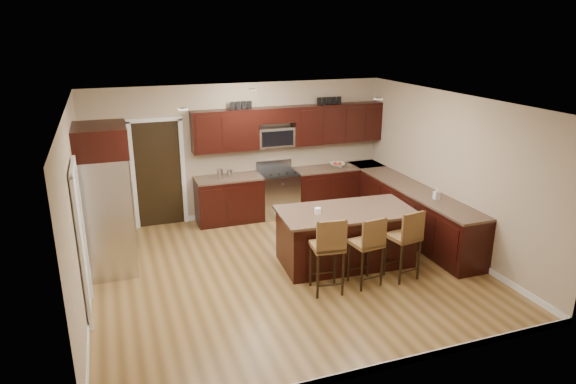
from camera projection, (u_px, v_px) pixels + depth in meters
name	position (u px, v px, depth m)	size (l,w,h in m)	color
floor	(287.00, 270.00, 8.27)	(6.00, 6.00, 0.00)	olive
ceiling	(287.00, 102.00, 7.43)	(6.00, 6.00, 0.00)	silver
wall_back	(241.00, 151.00, 10.31)	(6.00, 6.00, 0.00)	tan
wall_left	(77.00, 214.00, 6.89)	(5.50, 5.50, 0.00)	tan
wall_right	(451.00, 173.00, 8.81)	(5.50, 5.50, 0.00)	tan
base_cabinets	(354.00, 202.00, 10.03)	(4.02, 3.96, 0.92)	black
upper_cabinets	(293.00, 125.00, 10.34)	(4.00, 0.33, 0.80)	black
range	(278.00, 193.00, 10.53)	(0.76, 0.64, 1.11)	silver
microwave	(275.00, 137.00, 10.31)	(0.76, 0.31, 0.40)	silver
doorway	(159.00, 174.00, 9.87)	(0.85, 0.03, 2.06)	black
pantry_door	(81.00, 245.00, 6.73)	(0.03, 0.80, 2.04)	white
letter_decor	(286.00, 103.00, 10.16)	(2.20, 0.03, 0.15)	black
island	(345.00, 238.00, 8.42)	(2.25, 1.28, 0.92)	black
stool_left	(329.00, 247.00, 7.34)	(0.49, 0.49, 1.18)	brown
stool_mid	(369.00, 244.00, 7.57)	(0.46, 0.46, 1.11)	brown
stool_right	(406.00, 237.00, 7.77)	(0.49, 0.49, 1.13)	brown
refrigerator	(106.00, 199.00, 7.95)	(0.79, 1.01, 2.35)	silver
floor_mat	(307.00, 223.00, 10.22)	(1.02, 0.68, 0.01)	olive
fruit_bowl	(337.00, 165.00, 10.81)	(0.32, 0.32, 0.08)	silver
soap_bottle	(437.00, 193.00, 8.76)	(0.09, 0.09, 0.20)	#B2B2B2
canister_tall	(220.00, 174.00, 9.98)	(0.12, 0.12, 0.18)	silver
canister_short	(230.00, 173.00, 10.05)	(0.11, 0.11, 0.15)	silver
island_jar	(318.00, 211.00, 8.09)	(0.10, 0.10, 0.10)	white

